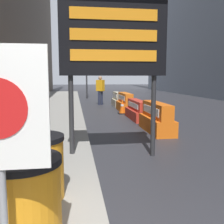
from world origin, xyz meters
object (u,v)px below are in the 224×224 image
object	(u,v)px
message_board	(113,35)
pedestrian_worker	(100,88)
jersey_barrier_orange_near	(125,103)
jersey_barrier_red_striped	(137,111)
traffic_light_near_curb	(86,56)
jersey_barrier_orange_far	(157,119)
barrel_drum_foreground	(23,200)
traffic_cone_mid	(134,109)
traffic_cone_near	(123,106)
traffic_cone_far	(127,104)
barrel_drum_middle	(36,167)
jersey_barrier_cream	(118,100)

from	to	relation	value
message_board	pedestrian_worker	bearing A→B (deg)	85.76
jersey_barrier_orange_near	pedestrian_worker	distance (m)	3.41
jersey_barrier_red_striped	traffic_light_near_curb	size ratio (longest dim) A/B	0.46
jersey_barrier_orange_far	jersey_barrier_orange_near	bearing A→B (deg)	90.00
barrel_drum_foreground	traffic_cone_mid	xyz separation A→B (m)	(3.02, 8.36, -0.19)
message_board	jersey_barrier_orange_far	xyz separation A→B (m)	(1.72, 2.42, -2.11)
jersey_barrier_orange_far	traffic_cone_near	bearing A→B (deg)	94.32
barrel_drum_foreground	pedestrian_worker	size ratio (longest dim) A/B	0.47
jersey_barrier_red_striped	jersey_barrier_orange_far	bearing A→B (deg)	-90.00
message_board	jersey_barrier_orange_near	bearing A→B (deg)	77.04
jersey_barrier_red_striped	traffic_cone_near	world-z (taller)	jersey_barrier_red_striped
message_board	jersey_barrier_orange_far	distance (m)	3.64
traffic_cone_near	traffic_cone_mid	size ratio (longest dim) A/B	0.98
barrel_drum_foreground	traffic_cone_far	xyz separation A→B (m)	(3.08, 10.31, -0.17)
jersey_barrier_orange_far	jersey_barrier_orange_near	xyz separation A→B (m)	(-0.00, 5.05, 0.00)
barrel_drum_foreground	message_board	xyz separation A→B (m)	(1.29, 2.88, 1.97)
traffic_light_near_curb	pedestrian_worker	size ratio (longest dim) A/B	2.61
jersey_barrier_orange_far	traffic_cone_near	distance (m)	4.13
traffic_cone_near	traffic_light_near_curb	xyz separation A→B (m)	(-1.20, 9.09, 2.96)
barrel_drum_middle	traffic_cone_far	size ratio (longest dim) A/B	1.10
message_board	traffic_cone_mid	size ratio (longest dim) A/B	4.77
barrel_drum_middle	jersey_barrier_cream	distance (m)	12.10
barrel_drum_foreground	jersey_barrier_cream	world-z (taller)	barrel_drum_foreground
barrel_drum_middle	traffic_light_near_curb	xyz separation A→B (m)	(1.51, 17.58, 2.77)
jersey_barrier_orange_far	traffic_cone_far	bearing A→B (deg)	89.24
jersey_barrier_orange_near	traffic_cone_mid	world-z (taller)	jersey_barrier_orange_near
jersey_barrier_red_striped	traffic_light_near_curb	world-z (taller)	traffic_light_near_curb
traffic_cone_far	jersey_barrier_cream	bearing A→B (deg)	91.65
message_board	pedestrian_worker	size ratio (longest dim) A/B	1.93
jersey_barrier_cream	traffic_cone_near	bearing A→B (deg)	-95.50
message_board	jersey_barrier_orange_near	size ratio (longest dim) A/B	1.67
jersey_barrier_cream	traffic_cone_mid	distance (m)	4.28
barrel_drum_middle	message_board	bearing A→B (deg)	56.21
message_board	traffic_cone_far	size ratio (longest dim) A/B	4.51
traffic_cone_mid	pedestrian_worker	distance (m)	5.33
barrel_drum_foreground	traffic_cone_near	bearing A→B (deg)	73.99
jersey_barrier_orange_far	traffic_light_near_curb	size ratio (longest dim) A/B	0.43
jersey_barrier_orange_near	traffic_cone_near	world-z (taller)	jersey_barrier_orange_near
jersey_barrier_red_striped	barrel_drum_middle	bearing A→B (deg)	-113.77
jersey_barrier_red_striped	traffic_cone_mid	bearing A→B (deg)	88.81
traffic_light_near_curb	jersey_barrier_orange_far	bearing A→B (deg)	-83.45
barrel_drum_middle	traffic_cone_far	xyz separation A→B (m)	(3.09, 9.38, -0.17)
traffic_cone_mid	traffic_light_near_curb	size ratio (longest dim) A/B	0.15
jersey_barrier_orange_far	traffic_cone_mid	size ratio (longest dim) A/B	2.77
jersey_barrier_cream	traffic_cone_mid	size ratio (longest dim) A/B	2.40
traffic_cone_mid	barrel_drum_middle	bearing A→B (deg)	-112.21
jersey_barrier_cream	traffic_cone_far	bearing A→B (deg)	-88.35
barrel_drum_middle	jersey_barrier_red_striped	xyz separation A→B (m)	(3.02, 6.87, -0.20)
jersey_barrier_orange_near	jersey_barrier_cream	distance (m)	2.30
barrel_drum_foreground	traffic_light_near_curb	world-z (taller)	traffic_light_near_curb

